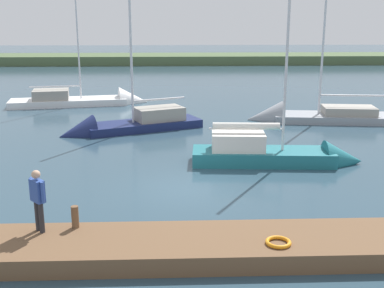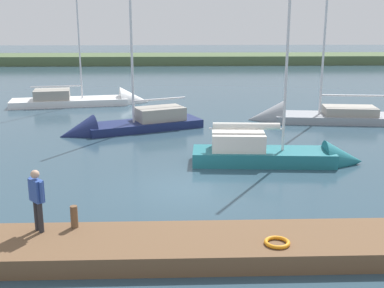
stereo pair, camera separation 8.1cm
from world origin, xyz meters
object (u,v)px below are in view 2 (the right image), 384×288
sailboat_inner_slip (124,128)px  person_on_dock (37,196)px  life_ring_buoy (277,242)px  sailboat_behind_pier (92,102)px  sailboat_mid_channel (282,157)px  mooring_post_near (74,217)px  sailboat_near_dock (309,119)px

sailboat_inner_slip → person_on_dock: size_ratio=5.70×
life_ring_buoy → sailboat_behind_pier: size_ratio=0.05×
sailboat_mid_channel → life_ring_buoy: bearing=-99.3°
sailboat_behind_pier → mooring_post_near: bearing=-91.7°
person_on_dock → sailboat_behind_pier: bearing=53.0°
sailboat_mid_channel → person_on_dock: size_ratio=5.10×
life_ring_buoy → person_on_dock: 6.38m
sailboat_near_dock → person_on_dock: 20.21m
sailboat_near_dock → life_ring_buoy: bearing=79.3°
life_ring_buoy → sailboat_inner_slip: (5.41, -15.07, -0.39)m
sailboat_mid_channel → sailboat_behind_pier: 18.55m
mooring_post_near → sailboat_inner_slip: bearing=-89.7°
life_ring_buoy → sailboat_behind_pier: 25.32m
sailboat_near_dock → sailboat_inner_slip: bearing=18.9°
life_ring_buoy → sailboat_near_dock: sailboat_near_dock is taller
sailboat_inner_slip → person_on_dock: sailboat_inner_slip is taller
sailboat_inner_slip → sailboat_behind_pier: bearing=-92.8°
sailboat_near_dock → sailboat_behind_pier: sailboat_behind_pier is taller
life_ring_buoy → person_on_dock: (6.23, -1.02, 0.94)m
sailboat_near_dock → sailboat_behind_pier: bearing=-17.4°
life_ring_buoy → person_on_dock: bearing=-9.3°
sailboat_behind_pier → person_on_dock: (-2.39, 22.79, 1.34)m
life_ring_buoy → sailboat_inner_slip: 16.01m
sailboat_behind_pier → sailboat_mid_channel: bearing=-64.9°
sailboat_inner_slip → life_ring_buoy: bearing=86.9°
life_ring_buoy → sailboat_behind_pier: sailboat_behind_pier is taller
mooring_post_near → sailboat_near_dock: bearing=-124.0°
sailboat_near_dock → sailboat_behind_pier: size_ratio=0.92×
mooring_post_near → sailboat_mid_channel: size_ratio=0.07×
sailboat_behind_pier → person_on_dock: bearing=-94.0°
sailboat_behind_pier → sailboat_inner_slip: bearing=-79.8°
sailboat_mid_channel → sailboat_behind_pier: sailboat_behind_pier is taller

